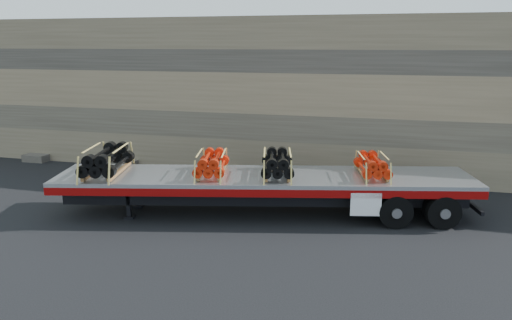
{
  "coord_description": "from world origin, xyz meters",
  "views": [
    {
      "loc": [
        4.26,
        -16.17,
        5.86
      ],
      "look_at": [
        -0.36,
        0.83,
        1.73
      ],
      "focal_mm": 35.0,
      "sensor_mm": 36.0,
      "label": 1
    }
  ],
  "objects_px": {
    "bundle_midfront": "(212,164)",
    "bundle_midrear": "(277,164)",
    "trailer": "(264,194)",
    "bundle_front": "(107,161)"
  },
  "relations": [
    {
      "from": "trailer",
      "to": "bundle_midrear",
      "type": "height_order",
      "value": "bundle_midrear"
    },
    {
      "from": "trailer",
      "to": "bundle_midfront",
      "type": "height_order",
      "value": "bundle_midfront"
    },
    {
      "from": "bundle_midfront",
      "to": "bundle_midrear",
      "type": "relative_size",
      "value": 0.96
    },
    {
      "from": "bundle_front",
      "to": "bundle_midfront",
      "type": "distance_m",
      "value": 3.65
    },
    {
      "from": "bundle_midfront",
      "to": "bundle_midrear",
      "type": "xyz_separation_m",
      "value": [
        2.2,
        0.53,
        0.02
      ]
    },
    {
      "from": "trailer",
      "to": "bundle_midfront",
      "type": "relative_size",
      "value": 6.93
    },
    {
      "from": "bundle_midfront",
      "to": "bundle_midrear",
      "type": "distance_m",
      "value": 2.27
    },
    {
      "from": "trailer",
      "to": "bundle_front",
      "type": "xyz_separation_m",
      "value": [
        -5.31,
        -1.27,
        1.16
      ]
    },
    {
      "from": "bundle_front",
      "to": "bundle_midrear",
      "type": "xyz_separation_m",
      "value": [
        5.75,
        1.38,
        -0.06
      ]
    },
    {
      "from": "bundle_midfront",
      "to": "bundle_midrear",
      "type": "bearing_deg",
      "value": -0.0
    },
    {
      "from": "bundle_front",
      "to": "bundle_midrear",
      "type": "distance_m",
      "value": 5.92
    },
    {
      "from": "bundle_front",
      "to": "bundle_midrear",
      "type": "relative_size",
      "value": 1.16
    },
    {
      "from": "bundle_midfront",
      "to": "bundle_midrear",
      "type": "height_order",
      "value": "bundle_midrear"
    },
    {
      "from": "bundle_midfront",
      "to": "trailer",
      "type": "bearing_deg",
      "value": 0.0
    },
    {
      "from": "bundle_front",
      "to": "bundle_midfront",
      "type": "xyz_separation_m",
      "value": [
        3.55,
        0.85,
        -0.08
      ]
    }
  ]
}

